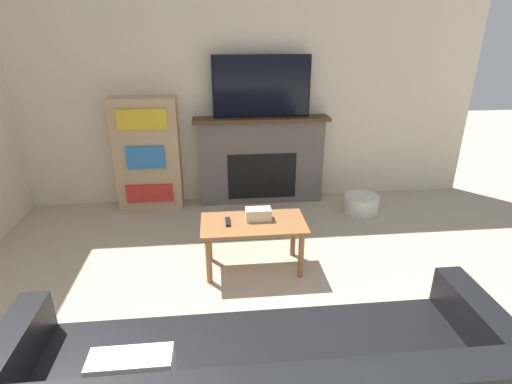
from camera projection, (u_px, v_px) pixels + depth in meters
name	position (u px, v px, depth m)	size (l,w,h in m)	color
wall_back	(232.00, 89.00, 4.60)	(5.87, 0.06, 2.70)	beige
fireplace	(261.00, 160.00, 4.81)	(1.58, 0.28, 1.05)	#605651
tv	(262.00, 87.00, 4.46)	(1.11, 0.03, 0.69)	black
coffee_table	(253.00, 230.00, 3.46)	(0.90, 0.48, 0.46)	brown
tissue_box	(258.00, 214.00, 3.47)	(0.22, 0.12, 0.10)	beige
remote_control	(228.00, 222.00, 3.42)	(0.04, 0.15, 0.02)	black
bookshelf	(148.00, 154.00, 4.62)	(0.74, 0.29, 1.30)	tan
storage_basket	(361.00, 204.00, 4.68)	(0.40, 0.40, 0.20)	silver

